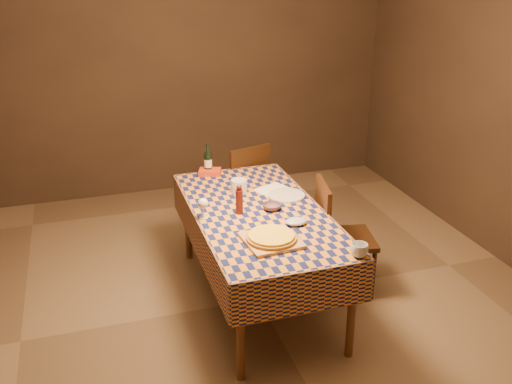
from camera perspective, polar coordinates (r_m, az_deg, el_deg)
room at (r=4.00m, az=0.22°, el=5.69°), size 5.00×5.10×2.70m
dining_table at (r=4.24m, az=0.20°, el=-2.82°), size 0.94×1.84×0.77m
cutting_board at (r=3.76m, az=1.55°, el=-4.86°), size 0.38×0.38×0.02m
pizza at (r=3.75m, az=1.55°, el=-4.49°), size 0.43×0.43×0.03m
pepper_mill at (r=4.12m, az=-1.69°, el=-0.82°), size 0.06×0.06×0.23m
bowl at (r=4.22m, az=1.58°, el=-1.50°), size 0.18×0.18×0.04m
wine_glass at (r=4.06m, az=-5.33°, el=-1.22°), size 0.08×0.08×0.15m
wine_bottle at (r=4.90m, az=-4.81°, el=2.97°), size 0.07×0.07×0.27m
deli_tub at (r=4.51m, az=-1.71°, el=0.60°), size 0.17×0.17×0.11m
takeout_container at (r=4.90m, az=-4.63°, el=2.02°), size 0.22×0.18×0.05m
white_plate at (r=4.45m, az=3.06°, el=-0.34°), size 0.34×0.34×0.02m
tumbler at (r=3.63m, az=10.30°, el=-5.75°), size 0.11×0.11×0.09m
flour_patch at (r=4.58m, az=1.67°, el=0.27°), size 0.31×0.28×0.00m
flour_bag at (r=4.00m, az=4.03°, el=-2.96°), size 0.18×0.16×0.05m
chair_far at (r=5.31m, az=-1.26°, el=0.62°), size 0.53×0.53×0.93m
chair_right at (r=4.49m, az=8.03°, el=-3.92°), size 0.50×0.50×0.93m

